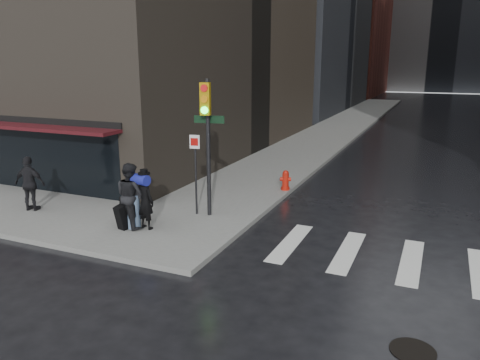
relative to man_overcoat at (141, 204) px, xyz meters
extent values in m
plane|color=black|center=(0.75, 0.00, -0.91)|extent=(140.00, 140.00, 0.00)
cube|color=slate|center=(0.75, 27.00, -0.83)|extent=(4.00, 50.00, 0.15)
cube|color=silver|center=(4.25, 1.00, -0.90)|extent=(0.50, 3.00, 0.01)
cube|color=silver|center=(5.85, 1.00, -0.90)|extent=(0.50, 3.00, 0.01)
cube|color=silver|center=(7.45, 1.00, -0.90)|extent=(0.50, 3.00, 0.01)
cube|color=maroon|center=(-12.25, 62.00, 12.09)|extent=(22.00, 20.00, 26.00)
cube|color=black|center=(-6.25, 2.05, 0.49)|extent=(8.00, 0.12, 2.60)
cube|color=#3F0E13|center=(-6.25, 1.55, 1.74)|extent=(8.40, 1.10, 0.12)
cube|color=black|center=(-6.25, 1.98, 1.91)|extent=(8.40, 0.08, 0.22)
imported|color=black|center=(0.12, 0.05, 0.06)|extent=(0.67, 0.51, 1.64)
cylinder|color=black|center=(0.12, 0.05, 0.90)|extent=(0.35, 0.35, 0.04)
cylinder|color=black|center=(0.12, 0.05, 0.96)|extent=(0.22, 0.22, 0.13)
cube|color=black|center=(-0.16, 0.06, 0.28)|extent=(0.37, 0.18, 0.28)
cube|color=black|center=(-0.44, -0.22, -0.38)|extent=(0.40, 0.68, 0.83)
cylinder|color=black|center=(-0.44, -0.22, 0.06)|extent=(0.03, 0.03, 0.38)
imported|color=black|center=(-0.34, -0.01, 0.21)|extent=(1.15, 1.03, 1.94)
cube|color=black|center=(-0.69, 0.34, -0.18)|extent=(0.66, 0.50, 0.36)
cylinder|color=navy|center=(0.01, -0.01, 0.73)|extent=(0.63, 0.42, 0.31)
imported|color=black|center=(-4.34, 0.00, 0.15)|extent=(1.13, 0.64, 1.81)
cylinder|color=black|center=(1.25, 1.90, 1.39)|extent=(0.13, 0.13, 4.29)
cube|color=#B48A0C|center=(1.30, 1.67, 2.94)|extent=(0.33, 0.25, 0.97)
cylinder|color=red|center=(1.32, 1.57, 3.26)|extent=(0.22, 0.09, 0.21)
cylinder|color=orange|center=(1.32, 1.57, 2.94)|extent=(0.22, 0.09, 0.21)
cylinder|color=#19E533|center=(1.32, 1.57, 2.62)|extent=(0.22, 0.09, 0.21)
cylinder|color=black|center=(0.83, 1.82, 0.53)|extent=(0.06, 0.06, 2.57)
cube|color=white|center=(0.83, 1.79, 1.60)|extent=(0.32, 0.08, 0.43)
cube|color=black|center=(1.25, 1.98, 2.30)|extent=(0.95, 0.21, 0.24)
cylinder|color=#B2170A|center=(2.55, 5.75, -0.71)|extent=(0.34, 0.34, 0.10)
cylinder|color=#B2170A|center=(2.55, 5.75, -0.44)|extent=(0.25, 0.25, 0.63)
sphere|color=#B2170A|center=(2.55, 5.75, -0.11)|extent=(0.23, 0.23, 0.23)
cylinder|color=#B2170A|center=(2.55, 5.75, -0.34)|extent=(0.44, 0.27, 0.15)
camera|label=1|loc=(7.83, -10.81, 4.03)|focal=35.00mm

